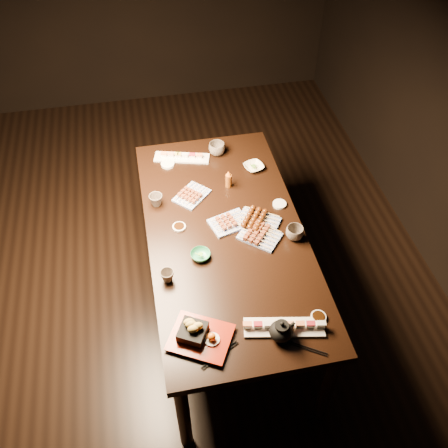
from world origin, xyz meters
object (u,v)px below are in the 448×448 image
Objects in this scene: yakitori_plate_center at (229,220)px; sushi_platter_far at (182,156)px; tempura_tray at (200,333)px; teacup_far_left at (156,200)px; yakitori_plate_right at (260,234)px; condiment_bottle at (229,179)px; sushi_platter_near at (284,326)px; edamame_bowl_cream at (254,167)px; teacup_near_left at (167,276)px; teacup_mid_right at (295,233)px; teapot at (281,330)px; teacup_far_right at (217,149)px; yakitori_plate_left at (192,193)px; dining_table at (226,273)px; edamame_bowl_green at (200,255)px.

sushi_platter_far is at bearing 89.47° from yakitori_plate_center.
teacup_far_left is (-0.11, 0.97, -0.01)m from tempura_tray.
condiment_bottle is (-0.09, 0.46, 0.03)m from yakitori_plate_right.
sushi_platter_near is 0.61m from yakitori_plate_right.
teacup_near_left is at bearing -129.71° from edamame_bowl_cream.
yakitori_plate_right is 2.70× the size of teacup_far_left.
yakitori_plate_center is 0.33m from condiment_bottle.
tempura_tray is (-0.10, -1.38, 0.03)m from sushi_platter_far.
yakitori_plate_right is 0.67m from teacup_far_left.
teacup_mid_right reaches higher than sushi_platter_near.
edamame_bowl_cream is 1.66× the size of teacup_near_left.
teapot reaches higher than yakitori_plate_right.
teacup_far_right is at bearing 65.47° from teacup_near_left.
yakitori_plate_left is 1.72× the size of edamame_bowl_cream.
yakitori_plate_right is at bearing -34.49° from teacup_far_left.
sushi_platter_far is 0.24m from teacup_far_right.
tempura_tray is at bearing -128.53° from yakitori_plate_center.
yakitori_plate_center is at bearing 78.84° from teapot.
teacup_mid_right is (0.74, 0.16, 0.01)m from teacup_near_left.
teapot reaches higher than yakitori_plate_center.
teacup_mid_right is (0.63, 0.54, -0.01)m from tempura_tray.
dining_table is 0.83m from tempura_tray.
tempura_tray is at bearing 101.07° from sushi_platter_far.
edamame_bowl_cream reaches higher than dining_table.
tempura_tray is 0.97m from teacup_far_left.
sushi_platter_near is at bearing -62.16° from teacup_far_left.
sushi_platter_far is 0.46m from teacup_far_left.
condiment_bottle is (0.01, -0.33, 0.02)m from teacup_far_right.
edamame_bowl_green is at bearing 104.11° from sushi_platter_far.
yakitori_plate_center is at bearing -94.47° from teacup_far_right.
teacup_far_left is (-0.22, -0.03, 0.01)m from yakitori_plate_left.
teacup_near_left is at bearing -90.14° from teacup_far_left.
edamame_bowl_green reaches higher than edamame_bowl_cream.
yakitori_plate_center is 0.20m from yakitori_plate_right.
tempura_tray is (-0.11, -1.00, 0.03)m from yakitori_plate_left.
teapot reaches higher than dining_table.
teacup_near_left is 0.60× the size of condiment_bottle.
tempura_tray is (-0.26, -0.66, 0.43)m from dining_table.
teacup_mid_right is at bearing 12.08° from teacup_near_left.
teacup_far_left is 0.76× the size of teacup_far_right.
teacup_far_left is (-0.21, -0.41, 0.02)m from sushi_platter_far.
yakitori_plate_center is 0.47m from teacup_far_left.
dining_table is 0.80m from sushi_platter_near.
yakitori_plate_left is 1.94× the size of teacup_far_right.
sushi_platter_far is 0.86m from yakitori_plate_right.
sushi_platter_near is (0.15, -0.68, 0.40)m from dining_table.
sushi_platter_far is at bearing 154.08° from yakitori_plate_right.
teacup_far_right is (0.26, 0.87, 0.03)m from edamame_bowl_green.
teacup_far_left is 0.47m from condiment_bottle.
tempura_tray is 2.10× the size of teapot.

